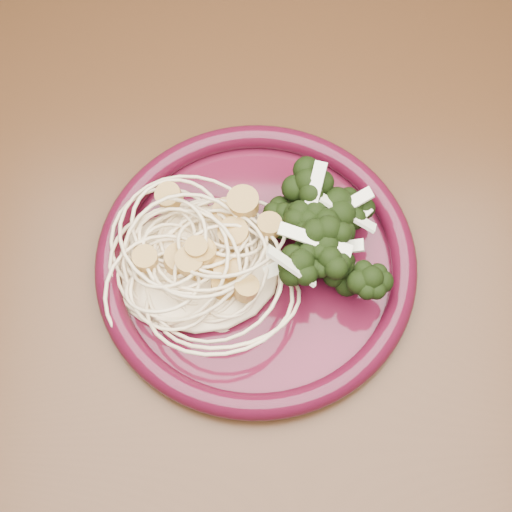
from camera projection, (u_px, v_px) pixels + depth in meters
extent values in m
plane|color=#512E1C|center=(255.00, 434.00, 1.30)|extent=(3.50, 3.50, 0.00)
cube|color=#472814|center=(253.00, 271.00, 0.64)|extent=(1.20, 0.80, 0.04)
cylinder|color=#470D1E|center=(256.00, 264.00, 0.62)|extent=(0.31, 0.31, 0.01)
torus|color=#470E1F|center=(256.00, 260.00, 0.61)|extent=(0.32, 0.32, 0.02)
ellipsoid|color=beige|center=(199.00, 262.00, 0.60)|extent=(0.16, 0.14, 0.03)
ellipsoid|color=black|center=(326.00, 242.00, 0.59)|extent=(0.11, 0.16, 0.05)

